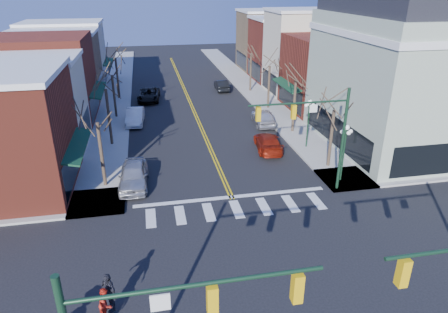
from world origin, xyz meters
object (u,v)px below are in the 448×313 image
car_left_near (134,175)px  pedestrian_red_b (106,304)px  car_left_mid (135,116)px  car_left_far (149,95)px  lamppost_corner (345,144)px  car_right_mid (263,117)px  victorian_corner (409,69)px  car_right_near (268,142)px  pedestrian_dark_a (109,292)px  car_right_far (221,85)px  lamppost_midblock (309,115)px

car_left_near → pedestrian_red_b: (-1.00, -12.38, 0.12)m
car_left_near → car_left_mid: (0.00, 13.81, -0.06)m
pedestrian_red_b → car_left_far: bearing=12.2°
lamppost_corner → car_left_far: lamppost_corner is taller
car_left_near → pedestrian_red_b: size_ratio=3.05×
car_right_mid → pedestrian_red_b: 27.08m
lamppost_corner → car_right_mid: lamppost_corner is taller
victorian_corner → car_right_mid: size_ratio=2.98×
car_right_near → pedestrian_red_b: (-12.20, -16.85, 0.24)m
car_left_mid → car_left_far: bearing=83.5°
pedestrian_red_b → pedestrian_dark_a: 0.54m
car_left_mid → car_right_far: (11.20, 11.73, -0.07)m
lamppost_corner → car_left_near: (-14.60, 2.26, -2.14)m
car_left_near → car_right_near: size_ratio=0.99×
victorian_corner → car_right_far: bearing=118.2°
car_left_mid → pedestrian_red_b: size_ratio=2.93×
lamppost_midblock → car_right_near: (-3.40, 0.22, -2.26)m
victorian_corner → car_right_mid: 13.81m
car_right_mid → lamppost_midblock: bearing=110.8°
car_left_far → car_right_far: (9.60, 3.14, -0.04)m
car_left_far → lamppost_midblock: bearing=-49.0°
car_left_near → car_right_mid: car_left_near is taller
car_right_near → car_right_mid: car_right_mid is taller
lamppost_midblock → car_left_mid: (-14.60, 9.57, -2.20)m
car_left_mid → victorian_corner: bearing=-19.7°
car_right_near → car_right_far: size_ratio=1.15×
victorian_corner → lamppost_midblock: (-8.30, 0.50, -3.70)m
lamppost_corner → pedestrian_dark_a: 18.34m
car_left_mid → pedestrian_red_b: bearing=-88.2°
victorian_corner → pedestrian_red_b: 29.40m
lamppost_corner → car_left_mid: 21.82m
car_left_mid → car_right_mid: car_right_mid is taller
lamppost_midblock → pedestrian_dark_a: bearing=-133.9°
lamppost_midblock → car_left_far: lamppost_midblock is taller
lamppost_corner → lamppost_midblock: (0.00, 6.50, 0.00)m
victorian_corner → lamppost_midblock: 9.10m
lamppost_corner → victorian_corner: bearing=35.9°
car_left_mid → car_right_far: car_left_mid is taller
lamppost_midblock → car_left_near: (-14.60, -4.24, -2.14)m
lamppost_corner → pedestrian_dark_a: size_ratio=2.29×
car_right_far → pedestrian_dark_a: pedestrian_dark_a is taller
lamppost_corner → car_left_far: 27.96m
car_right_far → pedestrian_dark_a: 39.32m
pedestrian_red_b → lamppost_corner: bearing=-40.6°
car_right_far → pedestrian_dark_a: bearing=72.9°
car_left_near → car_right_near: car_left_near is taller
car_left_far → car_right_near: size_ratio=1.09×
car_left_mid → car_right_mid: (12.69, -2.83, 0.05)m
car_left_mid → lamppost_midblock: bearing=-29.2°
car_left_far → car_right_near: car_left_far is taller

